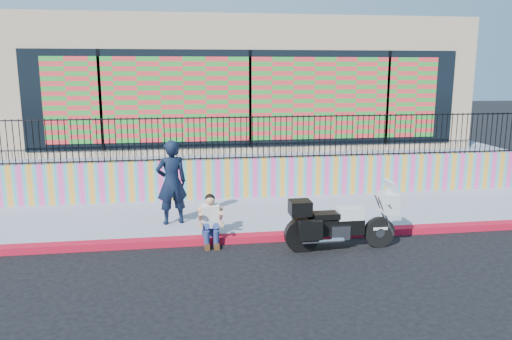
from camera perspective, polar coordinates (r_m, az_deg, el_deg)
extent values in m
plane|color=black|center=(11.14, 2.31, -7.97)|extent=(90.00, 90.00, 0.00)
cube|color=#AA0C27|center=(11.12, 2.31, -7.61)|extent=(16.00, 0.30, 0.15)
cube|color=gray|center=(12.66, 0.90, -5.20)|extent=(16.00, 3.00, 0.15)
cube|color=#FF4399|center=(14.04, -0.16, -0.90)|extent=(16.00, 0.20, 1.10)
cube|color=gray|center=(19.02, -2.42, 2.13)|extent=(16.00, 10.00, 1.25)
cube|color=tan|center=(18.58, -2.42, 10.04)|extent=(14.00, 8.00, 4.00)
cube|color=black|center=(14.61, -0.68, 8.10)|extent=(12.60, 0.04, 2.80)
cube|color=#F2353A|center=(14.58, -0.66, 8.09)|extent=(11.48, 0.02, 2.40)
cylinder|color=black|center=(10.92, 13.88, -6.91)|extent=(0.65, 0.14, 0.65)
cylinder|color=black|center=(10.42, 5.27, -7.52)|extent=(0.65, 0.14, 0.65)
cube|color=black|center=(10.59, 9.71, -6.37)|extent=(0.93, 0.28, 0.33)
cube|color=silver|center=(10.60, 9.44, -6.89)|extent=(0.39, 0.33, 0.30)
cube|color=silver|center=(10.56, 10.68, -4.88)|extent=(0.54, 0.31, 0.24)
cube|color=black|center=(10.41, 7.95, -5.15)|extent=(0.54, 0.33, 0.12)
cube|color=silver|center=(10.81, 14.91, -3.62)|extent=(0.30, 0.51, 0.41)
cube|color=silver|center=(10.75, 15.19, -1.98)|extent=(0.18, 0.45, 0.33)
cube|color=black|center=(10.22, 5.06, -4.30)|extent=(0.43, 0.41, 0.30)
cube|color=black|center=(10.10, 6.24, -6.86)|extent=(0.47, 0.18, 0.39)
cube|color=black|center=(10.64, 5.43, -5.88)|extent=(0.47, 0.18, 0.39)
cube|color=silver|center=(10.89, 13.91, -6.42)|extent=(0.31, 0.16, 0.06)
imported|color=black|center=(11.69, -9.62, -1.40)|extent=(0.81, 0.64, 1.97)
cube|color=navy|center=(10.99, -5.24, -6.96)|extent=(0.36, 0.28, 0.18)
cube|color=silver|center=(10.85, -5.26, -5.28)|extent=(0.38, 0.27, 0.54)
sphere|color=tan|center=(10.71, -5.28, -3.49)|extent=(0.21, 0.21, 0.21)
cube|color=#472814|center=(10.63, -5.62, -8.70)|extent=(0.11, 0.26, 0.10)
cube|color=#472814|center=(10.64, -4.53, -8.66)|extent=(0.11, 0.26, 0.10)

